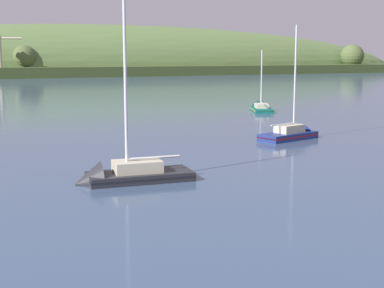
% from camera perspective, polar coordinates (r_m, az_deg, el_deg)
% --- Properties ---
extents(far_shoreline_hill, '(461.27, 76.21, 48.02)m').
position_cam_1_polar(far_shoreline_hill, '(274.42, -9.19, 7.21)').
color(far_shoreline_hill, '#3C4E24').
rests_on(far_shoreline_hill, ground).
extents(dockside_crane, '(11.21, 4.69, 17.03)m').
position_cam_1_polar(dockside_crane, '(234.88, -19.23, 8.40)').
color(dockside_crane, '#4C4C51').
rests_on(dockside_crane, ground).
extents(sailboat_near_mooring, '(5.93, 8.34, 11.19)m').
position_cam_1_polar(sailboat_near_mooring, '(91.29, 7.13, 3.57)').
color(sailboat_near_mooring, '#0F564C').
rests_on(sailboat_near_mooring, ground).
extents(sailboat_midwater_white, '(8.81, 4.13, 14.46)m').
position_cam_1_polar(sailboat_midwater_white, '(39.92, -7.13, -3.53)').
color(sailboat_midwater_white, '#232328').
rests_on(sailboat_midwater_white, ground).
extents(sailboat_far_left, '(8.26, 4.45, 13.49)m').
position_cam_1_polar(sailboat_far_left, '(61.15, 10.49, 0.77)').
color(sailboat_far_left, navy).
rests_on(sailboat_far_left, ground).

